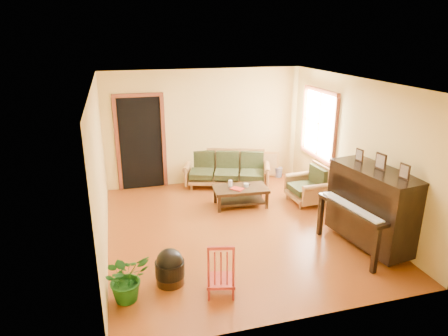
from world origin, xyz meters
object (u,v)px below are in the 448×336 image
object	(u,v)px
footstool	(170,271)
ceramic_crock	(278,172)
armchair	(306,184)
coffee_table	(240,197)
red_chair	(221,267)
potted_plant	(126,277)
sofa	(227,169)
piano	(372,209)

from	to	relation	value
footstool	ceramic_crock	xyz separation A→B (m)	(3.17, 3.63, -0.08)
ceramic_crock	armchair	bearing A→B (deg)	-92.13
armchair	coffee_table	bearing A→B (deg)	168.31
coffee_table	ceramic_crock	size ratio (longest dim) A/B	4.62
red_chair	potted_plant	size ratio (longest dim) A/B	1.20
red_chair	ceramic_crock	xyz separation A→B (m)	(2.55, 4.04, -0.28)
armchair	sofa	bearing A→B (deg)	131.74
sofa	coffee_table	bearing A→B (deg)	-72.58
piano	red_chair	distance (m)	2.75
piano	red_chair	xyz separation A→B (m)	(-2.68, -0.58, -0.27)
piano	footstool	distance (m)	3.34
armchair	ceramic_crock	xyz separation A→B (m)	(0.06, 1.58, -0.28)
coffee_table	potted_plant	world-z (taller)	potted_plant
armchair	ceramic_crock	size ratio (longest dim) A/B	3.40
sofa	footstool	world-z (taller)	sofa
potted_plant	sofa	bearing A→B (deg)	56.38
sofa	potted_plant	world-z (taller)	sofa
sofa	piano	bearing A→B (deg)	-45.73
piano	sofa	bearing A→B (deg)	106.68
footstool	potted_plant	size ratio (longest dim) A/B	0.62
armchair	footstool	world-z (taller)	armchair
sofa	piano	size ratio (longest dim) A/B	1.25
footstool	red_chair	distance (m)	0.77
sofa	coffee_table	distance (m)	1.14
armchair	red_chair	distance (m)	3.50
coffee_table	armchair	world-z (taller)	armchair
red_chair	ceramic_crock	world-z (taller)	red_chair
footstool	sofa	bearing A→B (deg)	62.07
piano	coffee_table	bearing A→B (deg)	117.90
coffee_table	armchair	xyz separation A→B (m)	(1.35, -0.20, 0.20)
armchair	piano	xyz separation A→B (m)	(0.19, -1.89, 0.27)
piano	footstool	bearing A→B (deg)	174.36
sofa	armchair	bearing A→B (deg)	-25.79
coffee_table	red_chair	world-z (taller)	red_chair
ceramic_crock	potted_plant	world-z (taller)	potted_plant
ceramic_crock	coffee_table	bearing A→B (deg)	-135.69
footstool	ceramic_crock	distance (m)	4.82
red_chair	ceramic_crock	size ratio (longest dim) A/B	3.42
armchair	potted_plant	xyz separation A→B (m)	(-3.70, -2.27, -0.06)
piano	ceramic_crock	xyz separation A→B (m)	(-0.13, 3.47, -0.55)
coffee_table	footstool	size ratio (longest dim) A/B	2.61
potted_plant	coffee_table	bearing A→B (deg)	46.37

